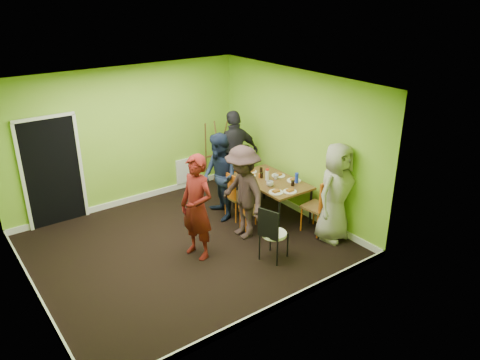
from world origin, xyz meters
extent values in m
plane|color=black|center=(0.00, 0.00, 0.00)|extent=(5.00, 5.00, 0.00)
cube|color=#85B92F|center=(0.00, 2.25, 1.40)|extent=(5.00, 0.04, 2.80)
cube|color=#85B92F|center=(0.00, -2.25, 1.40)|extent=(5.00, 0.04, 2.80)
cube|color=#85B92F|center=(-2.50, 0.00, 1.40)|extent=(0.04, 4.50, 2.80)
cube|color=#85B92F|center=(2.50, 0.00, 1.40)|extent=(0.04, 4.50, 2.80)
cube|color=white|center=(0.00, 0.00, 2.80)|extent=(5.00, 4.50, 0.04)
cube|color=black|center=(-1.50, 2.22, 1.02)|extent=(1.00, 0.05, 2.04)
cube|color=white|center=(1.30, 2.22, 0.40)|extent=(0.50, 0.04, 0.55)
cylinder|color=black|center=(1.54, -0.65, 0.35)|extent=(0.04, 0.04, 0.71)
cylinder|color=black|center=(2.32, -0.65, 0.35)|extent=(0.04, 0.04, 0.71)
cylinder|color=black|center=(1.54, 0.73, 0.35)|extent=(0.04, 0.04, 0.71)
cylinder|color=black|center=(2.32, 0.73, 0.35)|extent=(0.04, 0.04, 0.71)
cube|color=brown|center=(1.93, 0.04, 0.73)|extent=(0.90, 1.50, 0.04)
cylinder|color=orange|center=(1.19, 0.53, 0.22)|extent=(0.03, 0.03, 0.44)
cylinder|color=orange|center=(1.20, 0.20, 0.22)|extent=(0.03, 0.03, 0.44)
cylinder|color=orange|center=(1.53, 0.54, 0.22)|extent=(0.03, 0.03, 0.44)
cylinder|color=orange|center=(1.53, 0.20, 0.22)|extent=(0.03, 0.03, 0.44)
cube|color=brown|center=(1.36, 0.37, 0.44)|extent=(0.40, 0.40, 0.04)
cube|color=orange|center=(1.17, 0.36, 0.71)|extent=(0.04, 0.38, 0.49)
cylinder|color=orange|center=(1.15, -0.01, 0.20)|extent=(0.02, 0.02, 0.41)
cylinder|color=orange|center=(1.07, -0.30, 0.20)|extent=(0.02, 0.02, 0.41)
cylinder|color=orange|center=(1.45, -0.09, 0.20)|extent=(0.02, 0.02, 0.41)
cylinder|color=orange|center=(1.36, -0.39, 0.20)|extent=(0.02, 0.02, 0.41)
cube|color=brown|center=(1.26, -0.20, 0.41)|extent=(0.45, 0.45, 0.04)
cube|color=orange|center=(1.09, -0.15, 0.65)|extent=(0.12, 0.34, 0.45)
cylinder|color=orange|center=(2.08, 1.00, 0.25)|extent=(0.03, 0.03, 0.50)
cylinder|color=orange|center=(1.70, 1.05, 0.25)|extent=(0.03, 0.03, 0.50)
cylinder|color=orange|center=(2.03, 0.62, 0.25)|extent=(0.03, 0.03, 0.50)
cylinder|color=orange|center=(1.65, 0.68, 0.25)|extent=(0.03, 0.03, 0.50)
cube|color=brown|center=(1.86, 0.84, 0.50)|extent=(0.51, 0.51, 0.04)
cube|color=orange|center=(1.90, 1.05, 0.80)|extent=(0.42, 0.09, 0.56)
cylinder|color=orange|center=(2.03, -1.14, 0.25)|extent=(0.03, 0.03, 0.49)
cylinder|color=orange|center=(2.40, -1.09, 0.25)|extent=(0.03, 0.03, 0.49)
cylinder|color=orange|center=(1.98, -0.77, 0.25)|extent=(0.03, 0.03, 0.49)
cylinder|color=orange|center=(2.35, -0.72, 0.25)|extent=(0.03, 0.03, 0.49)
cube|color=brown|center=(2.19, -0.93, 0.49)|extent=(0.49, 0.49, 0.04)
cube|color=orange|center=(2.22, -1.13, 0.79)|extent=(0.42, 0.09, 0.55)
cylinder|color=black|center=(0.76, -1.07, 0.22)|extent=(0.03, 0.03, 0.45)
cylinder|color=black|center=(0.87, -1.39, 0.22)|extent=(0.03, 0.03, 0.45)
cylinder|color=black|center=(1.08, -0.97, 0.22)|extent=(0.03, 0.03, 0.45)
cylinder|color=black|center=(1.19, -1.29, 0.22)|extent=(0.03, 0.03, 0.45)
cylinder|color=white|center=(0.98, -1.18, 0.46)|extent=(0.42, 0.42, 0.05)
cube|color=black|center=(0.80, -1.24, 0.71)|extent=(0.15, 0.37, 0.50)
cylinder|color=brown|center=(1.68, 2.00, 0.76)|extent=(0.22, 0.36, 1.52)
cylinder|color=brown|center=(2.07, 2.00, 0.76)|extent=(0.22, 0.36, 1.52)
cylinder|color=brown|center=(1.88, 1.78, 0.76)|extent=(0.03, 0.35, 1.49)
cube|color=brown|center=(1.88, 1.96, 0.71)|extent=(0.41, 0.04, 0.04)
cylinder|color=white|center=(1.73, 0.45, 0.76)|extent=(0.21, 0.21, 0.01)
cylinder|color=white|center=(1.63, -0.44, 0.76)|extent=(0.27, 0.27, 0.01)
cylinder|color=white|center=(1.88, 0.61, 0.76)|extent=(0.23, 0.23, 0.01)
cylinder|color=white|center=(1.86, -0.56, 0.76)|extent=(0.25, 0.25, 0.01)
cylinder|color=white|center=(2.18, 0.13, 0.76)|extent=(0.27, 0.27, 0.01)
cylinder|color=white|center=(2.26, -0.23, 0.76)|extent=(0.27, 0.27, 0.01)
cylinder|color=white|center=(1.87, 0.11, 0.85)|extent=(0.07, 0.07, 0.20)
cylinder|color=#1933C2|center=(2.23, -0.33, 0.85)|extent=(0.07, 0.07, 0.20)
cylinder|color=orange|center=(1.82, 0.28, 0.79)|extent=(0.04, 0.04, 0.09)
cylinder|color=black|center=(1.85, 0.25, 0.80)|extent=(0.06, 0.06, 0.11)
cylinder|color=black|center=(2.02, 0.48, 0.80)|extent=(0.06, 0.06, 0.10)
cylinder|color=black|center=(2.08, -0.39, 0.80)|extent=(0.07, 0.07, 0.10)
imported|color=white|center=(1.72, -0.16, 0.80)|extent=(0.13, 0.13, 0.10)
imported|color=white|center=(2.03, 0.04, 0.80)|extent=(0.10, 0.10, 0.09)
imported|color=#57110E|center=(0.03, -0.36, 0.89)|extent=(0.57, 0.73, 1.78)
imported|color=#161F37|center=(1.08, 0.57, 0.84)|extent=(0.82, 0.95, 1.69)
imported|color=#302020|center=(1.02, -0.27, 0.85)|extent=(0.69, 1.13, 1.70)
imported|color=black|center=(1.86, 1.16, 0.94)|extent=(1.14, 0.55, 1.89)
imported|color=#999786|center=(2.27, -1.28, 0.89)|extent=(0.93, 0.67, 1.78)
camera|label=1|loc=(-3.41, -6.24, 4.24)|focal=35.00mm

